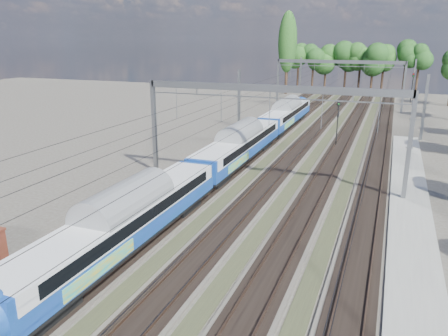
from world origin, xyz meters
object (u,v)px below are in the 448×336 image
(worker, at_px, (338,114))
(signal_far, at_px, (412,84))
(signal_near, at_px, (338,117))
(emu_train, at_px, (239,142))

(worker, height_order, signal_far, signal_far)
(worker, relative_size, signal_near, 0.33)
(emu_train, distance_m, signal_far, 60.16)
(emu_train, height_order, signal_far, signal_far)
(worker, relative_size, signal_far, 0.32)
(signal_near, bearing_deg, worker, 77.52)
(emu_train, distance_m, signal_near, 14.94)
(emu_train, xyz_separation_m, worker, (6.34, 31.22, -1.62))
(signal_near, relative_size, signal_far, 0.97)
(signal_far, bearing_deg, worker, -97.55)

